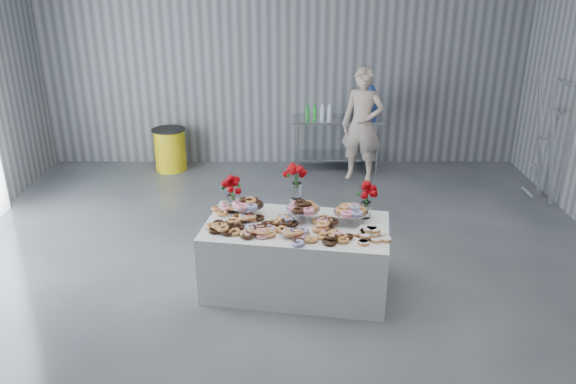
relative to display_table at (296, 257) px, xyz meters
name	(u,v)px	position (x,y,z in m)	size (l,w,h in m)	color
ground	(281,308)	(-0.16, -0.39, -0.38)	(9.00, 9.00, 0.00)	#383B40
room_walls	(247,43)	(-0.43, -0.32, 2.26)	(8.04, 9.04, 4.02)	gray
display_table	(296,257)	(0.00, 0.00, 0.00)	(1.90, 1.00, 0.75)	silver
prep_table	(337,134)	(0.72, 3.71, 0.24)	(1.50, 0.60, 0.90)	silver
donut_mounds	(296,223)	(0.00, -0.05, 0.42)	(1.80, 0.80, 0.09)	#C97F49
cake_stand_left	(248,204)	(-0.52, 0.23, 0.52)	(0.36, 0.36, 0.17)	silver
cake_stand_mid	(303,207)	(0.07, 0.14, 0.52)	(0.36, 0.36, 0.17)	silver
cake_stand_right	(351,210)	(0.57, 0.06, 0.52)	(0.36, 0.36, 0.17)	silver
danish_pile	(369,232)	(0.72, -0.27, 0.43)	(0.48, 0.48, 0.11)	white
bouquet_left	(231,186)	(-0.70, 0.36, 0.67)	(0.26, 0.26, 0.42)	white
bouquet_right	(367,192)	(0.74, 0.19, 0.67)	(0.26, 0.26, 0.42)	white
bouquet_center	(297,179)	(0.01, 0.35, 0.75)	(0.26, 0.26, 0.57)	silver
water_jug	(369,103)	(1.22, 3.71, 0.77)	(0.28, 0.28, 0.55)	blue
drink_bottles	(318,111)	(0.40, 3.61, 0.66)	(0.54, 0.08, 0.27)	#268C33
person	(362,125)	(1.08, 3.29, 0.53)	(0.66, 0.43, 1.80)	#CC8C93
trash_barrel	(170,149)	(-2.06, 3.71, -0.02)	(0.56, 0.56, 0.71)	yellow
stepladder	(546,140)	(3.59, 2.42, 0.55)	(0.24, 0.47, 1.85)	silver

